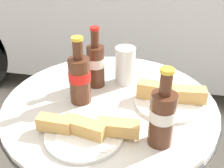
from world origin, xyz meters
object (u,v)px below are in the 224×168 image
object	(u,v)px
cola_bottle_center	(80,77)
drinking_glass	(125,67)
lunch_plate_near	(86,130)
lunch_plate_far	(169,98)
cola_bottle_left	(162,116)
bistro_table	(110,133)
cola_bottle_right	(96,64)

from	to	relation	value
cola_bottle_center	drinking_glass	size ratio (longest dim) A/B	1.65
lunch_plate_near	lunch_plate_far	xyz separation A→B (m)	(0.23, 0.22, 0.00)
cola_bottle_left	lunch_plate_near	bearing A→B (deg)	-175.12
bistro_table	cola_bottle_right	xyz separation A→B (m)	(-0.07, 0.10, 0.23)
cola_bottle_right	cola_bottle_center	bearing A→B (deg)	-102.16
lunch_plate_near	drinking_glass	bearing A→B (deg)	80.37
bistro_table	cola_bottle_right	world-z (taller)	cola_bottle_right
cola_bottle_left	cola_bottle_right	world-z (taller)	cola_bottle_left
cola_bottle_right	cola_bottle_center	distance (m)	0.12
cola_bottle_left	lunch_plate_near	distance (m)	0.22
bistro_table	lunch_plate_far	bearing A→B (deg)	9.82
cola_bottle_left	lunch_plate_far	world-z (taller)	cola_bottle_left
cola_bottle_left	bistro_table	bearing A→B (deg)	137.29
bistro_table	lunch_plate_far	world-z (taller)	lunch_plate_far
cola_bottle_left	cola_bottle_right	distance (m)	0.37
cola_bottle_right	lunch_plate_near	size ratio (longest dim) A/B	0.77
cola_bottle_right	lunch_plate_far	size ratio (longest dim) A/B	0.96
cola_bottle_right	cola_bottle_left	bearing A→B (deg)	-46.54
drinking_glass	lunch_plate_far	world-z (taller)	drinking_glass
drinking_glass	lunch_plate_far	distance (m)	0.21
cola_bottle_left	drinking_glass	bearing A→B (deg)	116.05
cola_bottle_center	lunch_plate_far	xyz separation A→B (m)	(0.30, 0.05, -0.07)
lunch_plate_near	cola_bottle_right	bearing A→B (deg)	98.94
cola_bottle_left	cola_bottle_right	xyz separation A→B (m)	(-0.25, 0.27, -0.00)
cola_bottle_right	lunch_plate_near	bearing A→B (deg)	-81.06
cola_bottle_left	drinking_glass	size ratio (longest dim) A/B	1.65
cola_bottle_left	drinking_glass	distance (m)	0.35
cola_bottle_center	bistro_table	bearing A→B (deg)	6.75
cola_bottle_left	lunch_plate_far	bearing A→B (deg)	84.84
bistro_table	cola_bottle_right	bearing A→B (deg)	126.05
drinking_glass	cola_bottle_right	bearing A→B (deg)	-156.08
cola_bottle_left	drinking_glass	world-z (taller)	cola_bottle_left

